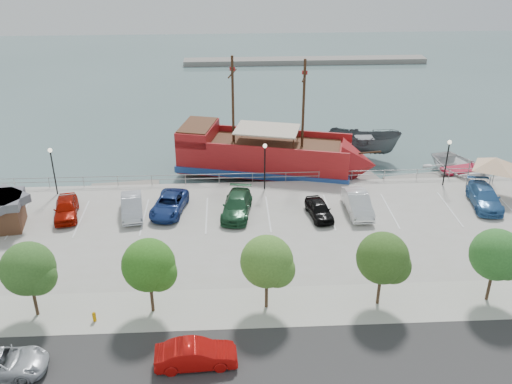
{
  "coord_description": "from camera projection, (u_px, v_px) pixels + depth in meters",
  "views": [
    {
      "loc": [
        -3.16,
        -38.38,
        22.37
      ],
      "look_at": [
        -1.0,
        2.0,
        2.0
      ],
      "focal_mm": 40.0,
      "sensor_mm": 36.0,
      "label": 1
    }
  ],
  "objects": [
    {
      "name": "street",
      "position": [
        293.0,
        378.0,
        30.17
      ],
      "size": [
        100.0,
        8.0,
        0.04
      ],
      "primitive_type": "cube",
      "color": "#333131",
      "rests_on": "land_slab"
    },
    {
      "name": "dock_east",
      "position": [
        424.0,
        180.0,
        53.74
      ],
      "size": [
        7.85,
        3.4,
        0.43
      ],
      "primitive_type": "cube",
      "rotation": [
        0.0,
        0.0,
        0.17
      ],
      "color": "gray",
      "rests_on": "ground"
    },
    {
      "name": "patrol_boat",
      "position": [
        364.0,
        145.0,
        58.42
      ],
      "size": [
        7.81,
        4.79,
        2.84
      ],
      "primitive_type": "imported",
      "rotation": [
        0.0,
        0.0,
        1.27
      ],
      "color": "#444A4D",
      "rests_on": "ground"
    },
    {
      "name": "pirate_ship",
      "position": [
        279.0,
        157.0,
        54.08
      ],
      "size": [
        19.33,
        9.46,
        11.96
      ],
      "rotation": [
        0.0,
        0.0,
        -0.25
      ],
      "color": "#A21619",
      "rests_on": "ground"
    },
    {
      "name": "tree_b",
      "position": [
        31.0,
        271.0,
        33.27
      ],
      "size": [
        3.3,
        3.2,
        5.0
      ],
      "color": "#473321",
      "rests_on": "sidewalk"
    },
    {
      "name": "parked_car_a",
      "position": [
        66.0,
        208.0,
        45.5
      ],
      "size": [
        2.53,
        4.66,
        1.51
      ],
      "primitive_type": "imported",
      "rotation": [
        0.0,
        0.0,
        0.18
      ],
      "color": "#9B0F02",
      "rests_on": "land_slab"
    },
    {
      "name": "shed",
      "position": [
        2.0,
        211.0,
        43.66
      ],
      "size": [
        3.67,
        3.67,
        2.66
      ],
      "rotation": [
        0.0,
        0.0,
        0.14
      ],
      "color": "#543220",
      "rests_on": "land_slab"
    },
    {
      "name": "canopy_tent",
      "position": [
        496.0,
        158.0,
        48.24
      ],
      "size": [
        5.52,
        5.52,
        3.77
      ],
      "rotation": [
        0.0,
        0.0,
        0.25
      ],
      "color": "slate",
      "rests_on": "land_slab"
    },
    {
      "name": "street_sedan",
      "position": [
        196.0,
        355.0,
        30.68
      ],
      "size": [
        4.52,
        1.81,
        1.46
      ],
      "primitive_type": "imported",
      "rotation": [
        0.0,
        0.0,
        1.63
      ],
      "color": "#B60D0A",
      "rests_on": "street"
    },
    {
      "name": "tree_d",
      "position": [
        269.0,
        263.0,
        33.94
      ],
      "size": [
        3.3,
        3.2,
        5.0
      ],
      "color": "#473321",
      "rests_on": "sidewalk"
    },
    {
      "name": "speedboat",
      "position": [
        462.0,
        172.0,
        53.93
      ],
      "size": [
        7.17,
        8.76,
        1.59
      ],
      "primitive_type": "imported",
      "rotation": [
        0.0,
        0.0,
        0.25
      ],
      "color": "silver",
      "rests_on": "ground"
    },
    {
      "name": "street_van",
      "position": [
        0.0,
        363.0,
        30.15
      ],
      "size": [
        5.0,
        2.32,
        1.39
      ],
      "primitive_type": "imported",
      "rotation": [
        0.0,
        0.0,
        1.57
      ],
      "color": "#ADB0B7",
      "rests_on": "street"
    },
    {
      "name": "parked_car_c",
      "position": [
        169.0,
        204.0,
        46.2
      ],
      "size": [
        3.2,
        5.39,
        1.4
      ],
      "primitive_type": "imported",
      "rotation": [
        0.0,
        0.0,
        -0.18
      ],
      "color": "navy",
      "rests_on": "land_slab"
    },
    {
      "name": "sidewalk",
      "position": [
        282.0,
        306.0,
        35.52
      ],
      "size": [
        100.0,
        4.0,
        0.05
      ],
      "primitive_type": "cube",
      "color": "#B8B5A4",
      "rests_on": "land_slab"
    },
    {
      "name": "tree_c",
      "position": [
        151.0,
        267.0,
        33.6
      ],
      "size": [
        3.3,
        3.2,
        5.0
      ],
      "color": "#473321",
      "rests_on": "sidewalk"
    },
    {
      "name": "far_shore",
      "position": [
        305.0,
        61.0,
        94.24
      ],
      "size": [
        40.0,
        3.0,
        0.8
      ],
      "primitive_type": "cube",
      "color": "gray",
      "rests_on": "ground"
    },
    {
      "name": "parked_car_e",
      "position": [
        319.0,
        209.0,
        45.51
      ],
      "size": [
        2.18,
        4.12,
        1.34
      ],
      "primitive_type": "imported",
      "rotation": [
        0.0,
        0.0,
        0.16
      ],
      "color": "black",
      "rests_on": "land_slab"
    },
    {
      "name": "parked_car_f",
      "position": [
        358.0,
        203.0,
        46.11
      ],
      "size": [
        1.83,
        5.0,
        1.63
      ],
      "primitive_type": "imported",
      "rotation": [
        0.0,
        0.0,
        0.02
      ],
      "color": "white",
      "rests_on": "land_slab"
    },
    {
      "name": "lamp_post_left",
      "position": [
        52.0,
        163.0,
        48.06
      ],
      "size": [
        0.36,
        0.36,
        4.28
      ],
      "color": "black",
      "rests_on": "land_slab"
    },
    {
      "name": "parked_car_d",
      "position": [
        237.0,
        205.0,
        45.86
      ],
      "size": [
        2.94,
        5.55,
        1.53
      ],
      "primitive_type": "imported",
      "rotation": [
        0.0,
        0.0,
        -0.16
      ],
      "color": "#1E4C2D",
      "rests_on": "land_slab"
    },
    {
      "name": "parked_car_h",
      "position": [
        485.0,
        197.0,
        47.21
      ],
      "size": [
        2.81,
        5.48,
        1.52
      ],
      "primitive_type": "imported",
      "rotation": [
        0.0,
        0.0,
        -0.13
      ],
      "color": "#3468A5",
      "rests_on": "land_slab"
    },
    {
      "name": "tree_e",
      "position": [
        385.0,
        260.0,
        34.27
      ],
      "size": [
        3.3,
        3.2,
        5.0
      ],
      "color": "#473321",
      "rests_on": "sidewalk"
    },
    {
      "name": "lamp_post_mid",
      "position": [
        265.0,
        158.0,
        48.92
      ],
      "size": [
        0.36,
        0.36,
        4.28
      ],
      "color": "black",
      "rests_on": "land_slab"
    },
    {
      "name": "fire_hydrant",
      "position": [
        94.0,
        316.0,
        34.11
      ],
      "size": [
        0.23,
        0.23,
        0.67
      ],
      "rotation": [
        0.0,
        0.0,
        -0.03
      ],
      "color": "#CA8300",
      "rests_on": "sidewalk"
    },
    {
      "name": "dock_mid",
      "position": [
        344.0,
        182.0,
        53.38
      ],
      "size": [
        6.91,
        3.74,
        0.38
      ],
      "primitive_type": "cube",
      "rotation": [
        0.0,
        0.0,
        0.29
      ],
      "color": "gray",
      "rests_on": "ground"
    },
    {
      "name": "dock_west",
      "position": [
        125.0,
        187.0,
        52.42
      ],
      "size": [
        6.31,
        2.32,
        0.35
      ],
      "primitive_type": "cube",
      "rotation": [
        0.0,
        0.0,
        0.09
      ],
      "color": "gray",
      "rests_on": "ground"
    },
    {
      "name": "seawall_railing",
      "position": [
        264.0,
        177.0,
        51.17
      ],
      "size": [
        50.0,
        0.06,
        1.0
      ],
      "color": "gray",
      "rests_on": "land_slab"
    },
    {
      "name": "lamp_post_right",
      "position": [
        448.0,
        155.0,
        49.69
      ],
      "size": [
        0.36,
        0.36,
        4.28
      ],
      "color": "black",
      "rests_on": "land_slab"
    },
    {
      "name": "ground",
      "position": [
        270.0,
        237.0,
        44.9
      ],
      "size": [
        160.0,
        160.0,
        0.0
      ],
      "primitive_type": "plane",
      "color": "#4A6665"
    },
    {
      "name": "tree_f",
      "position": [
        499.0,
        257.0,
        34.61
      ],
      "size": [
        3.3,
        3.2,
        5.0
      ],
      "color": "#473321",
      "rests_on": "sidewalk"
    },
    {
      "name": "parked_car_b",
      "position": [
        132.0,
        206.0,
        45.76
      ],
      "size": [
        2.31,
        4.81,
        1.52
      ],
      "primitive_type": "imported",
      "rotation": [
        0.0,
        0.0,
        0.16
      ],
      "color": "silver",
      "rests_on": "land_slab"
    }
  ]
}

